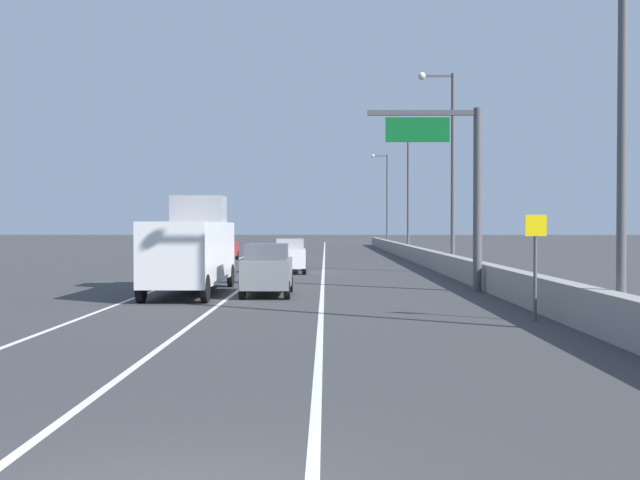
{
  "coord_description": "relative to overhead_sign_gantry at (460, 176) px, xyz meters",
  "views": [
    {
      "loc": [
        1.64,
        -7.04,
        2.69
      ],
      "look_at": [
        1.18,
        53.43,
        1.57
      ],
      "focal_mm": 42.58,
      "sensor_mm": 36.0,
      "label": 1
    }
  ],
  "objects": [
    {
      "name": "lamp_post_right_fourth",
      "position": [
        1.88,
        62.2,
        1.79
      ],
      "size": [
        2.14,
        0.44,
        11.5
      ],
      "color": "#4C4C51",
      "rests_on": "ground_plane"
    },
    {
      "name": "car_gray_3",
      "position": [
        -7.71,
        -1.82,
        -3.73
      ],
      "size": [
        1.91,
        4.15,
        2.01
      ],
      "color": "slate",
      "rests_on": "ground_plane"
    },
    {
      "name": "car_red_2",
      "position": [
        -13.35,
        27.41,
        -3.72
      ],
      "size": [
        1.87,
        4.47,
        2.03
      ],
      "color": "red",
      "rests_on": "ground_plane"
    },
    {
      "name": "speed_advisory_sign",
      "position": [
        0.44,
        -9.63,
        -2.96
      ],
      "size": [
        0.6,
        0.11,
        3.0
      ],
      "color": "#4C4C51",
      "rests_on": "ground_plane"
    },
    {
      "name": "box_truck",
      "position": [
        -10.78,
        -0.97,
        -2.94
      ],
      "size": [
        2.46,
        8.46,
        3.94
      ],
      "color": "silver",
      "rests_on": "ground_plane"
    },
    {
      "name": "lamp_post_right_third",
      "position": [
        1.75,
        37.41,
        1.79
      ],
      "size": [
        2.14,
        0.44,
        11.5
      ],
      "color": "#4C4C51",
      "rests_on": "ground_plane"
    },
    {
      "name": "car_blue_0",
      "position": [
        -13.61,
        15.03,
        -3.69
      ],
      "size": [
        1.97,
        4.66,
        2.09
      ],
      "color": "#1E389E",
      "rests_on": "ground_plane"
    },
    {
      "name": "lamp_post_right_near",
      "position": [
        1.63,
        -12.18,
        1.79
      ],
      "size": [
        2.14,
        0.44,
        11.5
      ],
      "color": "#4C4C51",
      "rests_on": "ground_plane"
    },
    {
      "name": "car_white_1",
      "position": [
        -7.51,
        12.6,
        -3.75
      ],
      "size": [
        1.97,
        4.68,
        1.96
      ],
      "color": "white",
      "rests_on": "ground_plane"
    },
    {
      "name": "ground_plane",
      "position": [
        -7.1,
        40.06,
        -4.73
      ],
      "size": [
        320.0,
        320.0,
        0.0
      ],
      "primitive_type": "plane",
      "color": "#38383A"
    },
    {
      "name": "lamp_post_right_second",
      "position": [
        1.61,
        12.61,
        1.79
      ],
      "size": [
        2.14,
        0.44,
        11.5
      ],
      "color": "#4C4C51",
      "rests_on": "ground_plane"
    },
    {
      "name": "jersey_barrier_right",
      "position": [
        1.34,
        16.06,
        -4.18
      ],
      "size": [
        0.6,
        120.0,
        1.1
      ],
      "primitive_type": "cube",
      "color": "gray",
      "rests_on": "ground_plane"
    },
    {
      "name": "lane_stripe_center",
      "position": [
        -9.1,
        31.06,
        -4.73
      ],
      "size": [
        0.16,
        130.0,
        0.0
      ],
      "primitive_type": "cube",
      "color": "silver",
      "rests_on": "ground_plane"
    },
    {
      "name": "lane_stripe_right",
      "position": [
        -5.6,
        31.06,
        -4.73
      ],
      "size": [
        0.16,
        130.0,
        0.0
      ],
      "primitive_type": "cube",
      "color": "silver",
      "rests_on": "ground_plane"
    },
    {
      "name": "lane_stripe_left",
      "position": [
        -12.6,
        31.06,
        -4.73
      ],
      "size": [
        0.16,
        130.0,
        0.0
      ],
      "primitive_type": "cube",
      "color": "silver",
      "rests_on": "ground_plane"
    },
    {
      "name": "overhead_sign_gantry",
      "position": [
        0.0,
        0.0,
        0.0
      ],
      "size": [
        4.68,
        0.36,
        7.5
      ],
      "color": "#47474C",
      "rests_on": "ground_plane"
    }
  ]
}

